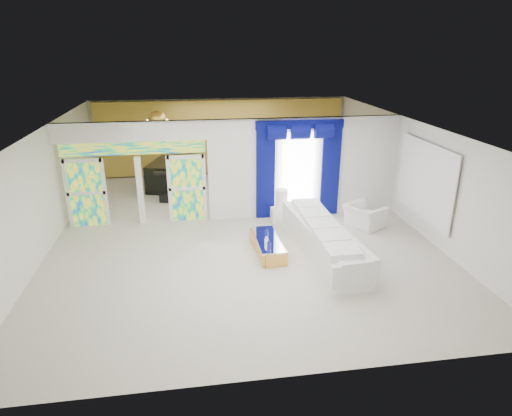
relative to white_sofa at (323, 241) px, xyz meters
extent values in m
plane|color=#B7AF9E|center=(-1.89, 1.86, -0.38)|extent=(12.00, 12.00, 0.00)
cube|color=white|center=(0.26, 2.86, 1.12)|extent=(5.70, 0.18, 3.00)
cube|color=white|center=(-4.74, 2.86, 2.34)|extent=(4.30, 0.18, 0.55)
cube|color=#994C3F|center=(-6.17, 2.86, 0.62)|extent=(0.95, 0.04, 2.00)
cube|color=#994C3F|center=(-3.32, 2.86, 0.62)|extent=(0.95, 0.04, 2.00)
cube|color=#994C3F|center=(-4.74, 2.86, 1.87)|extent=(4.00, 0.05, 0.35)
cube|color=white|center=(0.01, 2.76, 1.07)|extent=(1.00, 0.02, 2.30)
cube|color=#040344|center=(-0.99, 2.73, 1.02)|extent=(0.55, 0.10, 2.80)
cube|color=#040344|center=(1.01, 2.73, 1.02)|extent=(0.55, 0.10, 2.80)
cube|color=#040344|center=(0.01, 2.73, 2.44)|extent=(2.60, 0.12, 0.25)
cube|color=white|center=(3.05, 0.86, 1.17)|extent=(0.04, 2.70, 1.90)
cube|color=gold|center=(-1.89, 7.76, 1.12)|extent=(9.70, 0.12, 2.90)
cube|color=white|center=(0.00, 0.00, 0.00)|extent=(1.25, 4.06, 0.76)
cube|color=gold|center=(-1.35, 0.30, -0.20)|extent=(0.72, 1.71, 0.37)
cube|color=white|center=(-0.26, 2.39, -0.18)|extent=(1.21, 0.42, 0.40)
cylinder|color=silver|center=(-0.56, 2.39, 0.31)|extent=(0.36, 0.36, 0.58)
imported|color=white|center=(1.73, 1.57, -0.05)|extent=(1.24, 1.29, 0.65)
cube|color=black|center=(-3.84, 6.18, 0.11)|extent=(1.95, 2.27, 0.98)
cube|color=black|center=(-3.84, 4.58, -0.24)|extent=(0.89, 0.54, 0.28)
cube|color=tan|center=(-6.60, 4.68, 0.05)|extent=(0.66, 0.61, 0.86)
sphere|color=gold|center=(-4.19, 5.26, 2.27)|extent=(0.60, 0.60, 0.60)
cylinder|color=navy|center=(-1.37, 0.33, 0.11)|extent=(0.08, 0.08, 0.23)
cylinder|color=white|center=(-1.43, 0.03, 0.06)|extent=(0.10, 0.10, 0.14)
cylinder|color=#161D99|center=(-1.43, -0.32, 0.09)|extent=(0.09, 0.09, 0.21)
camera|label=1|loc=(-3.16, -9.64, 4.63)|focal=30.83mm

